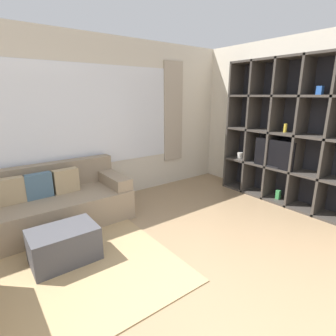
# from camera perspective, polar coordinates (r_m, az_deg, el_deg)

# --- Properties ---
(ground_plane) EXTENTS (16.00, 16.00, 0.00)m
(ground_plane) POSITION_cam_1_polar(r_m,az_deg,el_deg) (2.52, 20.03, -30.57)
(ground_plane) COLOR #9E7F5B
(wall_back) EXTENTS (6.69, 0.11, 2.70)m
(wall_back) POSITION_cam_1_polar(r_m,az_deg,el_deg) (4.48, -16.69, 9.53)
(wall_back) COLOR beige
(wall_back) RESTS_ON ground_plane
(wall_right) EXTENTS (0.07, 4.50, 2.70)m
(wall_right) POSITION_cam_1_polar(r_m,az_deg,el_deg) (5.03, 23.32, 9.45)
(wall_right) COLOR beige
(wall_right) RESTS_ON ground_plane
(area_rug) EXTENTS (2.85, 2.09, 0.01)m
(area_rug) POSITION_cam_1_polar(r_m,az_deg,el_deg) (3.11, -27.89, -21.24)
(area_rug) COLOR tan
(area_rug) RESTS_ON ground_plane
(shelving_unit) EXTENTS (0.41, 2.21, 2.36)m
(shelving_unit) POSITION_cam_1_polar(r_m,az_deg,el_deg) (4.74, 24.58, 6.76)
(shelving_unit) COLOR #232328
(shelving_unit) RESTS_ON ground_plane
(couch_main) EXTENTS (2.14, 0.92, 0.82)m
(couch_main) POSITION_cam_1_polar(r_m,az_deg,el_deg) (4.02, -24.53, -7.41)
(couch_main) COLOR gray
(couch_main) RESTS_ON ground_plane
(ottoman) EXTENTS (0.70, 0.47, 0.39)m
(ottoman) POSITION_cam_1_polar(r_m,az_deg,el_deg) (3.20, -21.66, -15.33)
(ottoman) COLOR #47474C
(ottoman) RESTS_ON ground_plane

